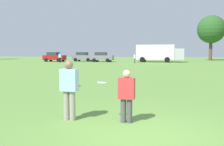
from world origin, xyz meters
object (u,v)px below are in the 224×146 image
object	(u,v)px
parked_car_mid_left	(83,57)
bystander_far_jogger	(60,57)
parked_car_near_left	(54,57)
parked_car_center	(102,57)
player_thrower	(69,87)
player_defender	(127,93)
bystander_field_marshal	(135,58)
box_truck	(159,53)
frisbee	(102,83)
traffic_cone	(77,82)

from	to	relation	value
parked_car_mid_left	bystander_far_jogger	xyz separation A→B (m)	(-2.52, -5.46, 0.03)
parked_car_near_left	parked_car_center	size ratio (longest dim) A/B	1.00
player_thrower	player_defender	world-z (taller)	player_thrower
parked_car_mid_left	bystander_field_marshal	world-z (taller)	parked_car_mid_left
parked_car_mid_left	parked_car_near_left	bearing A→B (deg)	-155.61
player_thrower	player_defender	bearing A→B (deg)	3.10
bystander_far_jogger	bystander_field_marshal	xyz separation A→B (m)	(13.54, -0.71, -0.05)
box_truck	bystander_field_marshal	xyz separation A→B (m)	(-3.76, -5.61, -0.84)
player_thrower	frisbee	world-z (taller)	player_thrower
box_truck	bystander_field_marshal	bearing A→B (deg)	-123.85
parked_car_near_left	bystander_far_jogger	xyz separation A→B (m)	(2.57, -3.15, 0.03)
parked_car_center	box_truck	bearing A→B (deg)	5.65
parked_car_near_left	box_truck	world-z (taller)	box_truck
parked_car_near_left	parked_car_center	bearing A→B (deg)	4.32
player_thrower	parked_car_mid_left	world-z (taller)	parked_car_mid_left
frisbee	parked_car_near_left	xyz separation A→B (m)	(-19.14, 37.77, -0.16)
player_thrower	parked_car_center	xyz separation A→B (m)	(-8.86, 38.63, -0.03)
frisbee	parked_car_mid_left	world-z (taller)	parked_car_mid_left
box_truck	traffic_cone	bearing A→B (deg)	-96.50
parked_car_near_left	bystander_far_jogger	world-z (taller)	parked_car_near_left
parked_car_near_left	parked_car_center	distance (m)	9.38
parked_car_near_left	parked_car_center	xyz separation A→B (m)	(9.36, 0.71, 0.00)
frisbee	traffic_cone	xyz separation A→B (m)	(-3.05, 6.35, -0.86)
frisbee	traffic_cone	world-z (taller)	frisbee
parked_car_mid_left	box_truck	size ratio (longest dim) A/B	0.50
bystander_far_jogger	traffic_cone	bearing A→B (deg)	-64.45
traffic_cone	box_truck	size ratio (longest dim) A/B	0.06
bystander_far_jogger	parked_car_center	bearing A→B (deg)	29.61
bystander_far_jogger	player_thrower	bearing A→B (deg)	-65.78
player_thrower	bystander_far_jogger	xyz separation A→B (m)	(-15.65, 34.78, 0.00)
parked_car_center	bystander_far_jogger	bearing A→B (deg)	-150.39
player_thrower	player_defender	distance (m)	1.63
frisbee	bystander_field_marshal	bearing A→B (deg)	95.11
parked_car_center	bystander_far_jogger	distance (m)	7.80
parked_car_mid_left	bystander_far_jogger	world-z (taller)	parked_car_mid_left
parked_car_center	bystander_far_jogger	size ratio (longest dim) A/B	2.51
bystander_far_jogger	bystander_field_marshal	size ratio (longest dim) A/B	1.05
player_defender	frisbee	bearing A→B (deg)	174.76
bystander_field_marshal	traffic_cone	bearing A→B (deg)	-90.05
frisbee	player_thrower	bearing A→B (deg)	-170.60
box_truck	bystander_field_marshal	distance (m)	6.80
parked_car_center	bystander_field_marshal	xyz separation A→B (m)	(6.75, -4.57, -0.01)
parked_car_mid_left	bystander_field_marshal	xyz separation A→B (m)	(11.02, -6.17, -0.01)
player_defender	player_thrower	bearing A→B (deg)	-176.90
player_thrower	traffic_cone	distance (m)	6.88
player_thrower	parked_car_center	world-z (taller)	parked_car_center
player_defender	bystander_field_marshal	size ratio (longest dim) A/B	0.90
parked_car_center	box_truck	world-z (taller)	box_truck
box_truck	bystander_field_marshal	world-z (taller)	box_truck
traffic_cone	bystander_field_marshal	bearing A→B (deg)	89.95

